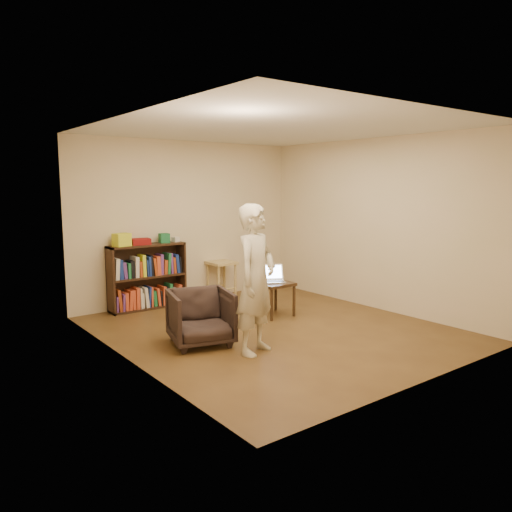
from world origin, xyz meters
TOP-DOWN VIEW (x-y plane):
  - floor at (0.00, 0.00)m, footprint 4.50×4.50m
  - ceiling at (0.00, 0.00)m, footprint 4.50×4.50m
  - wall_back at (0.00, 2.25)m, footprint 4.00×0.00m
  - wall_left at (-2.00, 0.00)m, footprint 0.00×4.50m
  - wall_right at (2.00, 0.00)m, footprint 0.00×4.50m
  - bookshelf at (-0.82, 2.09)m, footprint 1.20×0.30m
  - box_yellow at (-1.22, 2.06)m, footprint 0.27×0.22m
  - red_cloth at (-0.92, 2.08)m, footprint 0.31×0.25m
  - box_green at (-0.51, 2.10)m, footprint 0.17×0.17m
  - box_white at (-0.31, 2.10)m, footprint 0.11×0.11m
  - stool at (0.51, 2.03)m, footprint 0.42×0.42m
  - armchair at (-1.08, 0.06)m, footprint 0.88×0.89m
  - side_table at (0.45, 0.56)m, footprint 0.48×0.48m
  - laptop at (0.48, 0.63)m, footprint 0.47×0.48m
  - person at (-0.73, -0.57)m, footprint 0.73×0.61m

SIDE VIEW (x-z plane):
  - floor at x=0.00m, z-range 0.00..0.00m
  - armchair at x=-1.08m, z-range 0.00..0.66m
  - side_table at x=0.45m, z-range 0.16..0.66m
  - bookshelf at x=-0.82m, z-range -0.06..0.94m
  - stool at x=0.51m, z-range 0.19..0.80m
  - laptop at x=0.48m, z-range 0.43..0.66m
  - person at x=-0.73m, z-range 0.00..1.69m
  - box_white at x=-0.31m, z-range 1.00..1.08m
  - red_cloth at x=-0.92m, z-range 1.00..1.09m
  - box_green at x=-0.51m, z-range 1.00..1.15m
  - box_yellow at x=-1.22m, z-range 1.00..1.19m
  - wall_back at x=0.00m, z-range -0.70..3.30m
  - wall_left at x=-2.00m, z-range -0.95..3.55m
  - wall_right at x=2.00m, z-range -0.95..3.55m
  - ceiling at x=0.00m, z-range 2.60..2.60m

